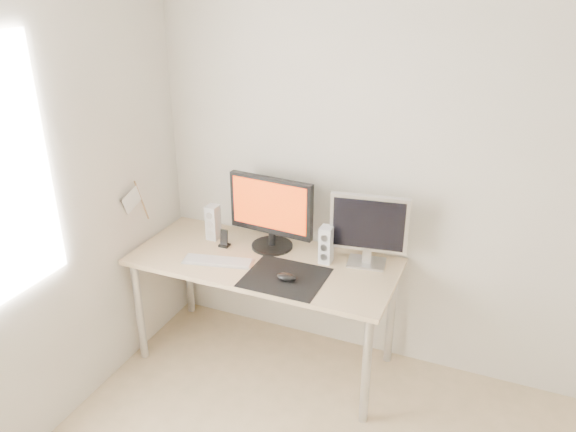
% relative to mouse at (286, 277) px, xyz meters
% --- Properties ---
extents(wall_back, '(3.50, 0.00, 3.50)m').
position_rel_mouse_xyz_m(wall_back, '(0.71, 0.55, 0.50)').
color(wall_back, white).
rests_on(wall_back, ground).
extents(mousepad, '(0.45, 0.40, 0.00)m').
position_rel_mouse_xyz_m(mousepad, '(-0.02, 0.03, -0.02)').
color(mousepad, black).
rests_on(mousepad, desk).
extents(mouse, '(0.12, 0.07, 0.04)m').
position_rel_mouse_xyz_m(mouse, '(0.00, 0.00, 0.00)').
color(mouse, black).
rests_on(mouse, mousepad).
extents(desk, '(1.60, 0.70, 0.73)m').
position_rel_mouse_xyz_m(desk, '(-0.22, 0.18, -0.10)').
color(desk, '#D1B587').
rests_on(desk, ground).
extents(main_monitor, '(0.55, 0.28, 0.47)m').
position_rel_mouse_xyz_m(main_monitor, '(-0.24, 0.34, 0.23)').
color(main_monitor, black).
rests_on(main_monitor, desk).
extents(second_monitor, '(0.45, 0.19, 0.43)m').
position_rel_mouse_xyz_m(second_monitor, '(0.36, 0.36, 0.22)').
color(second_monitor, silver).
rests_on(second_monitor, desk).
extents(speaker_left, '(0.07, 0.09, 0.23)m').
position_rel_mouse_xyz_m(speaker_left, '(-0.64, 0.31, 0.09)').
color(speaker_left, white).
rests_on(speaker_left, desk).
extents(speaker_right, '(0.07, 0.09, 0.23)m').
position_rel_mouse_xyz_m(speaker_right, '(0.13, 0.30, 0.09)').
color(speaker_right, white).
rests_on(speaker_right, desk).
extents(keyboard, '(0.44, 0.21, 0.02)m').
position_rel_mouse_xyz_m(keyboard, '(-0.46, 0.04, -0.02)').
color(keyboard, silver).
rests_on(keyboard, desk).
extents(phone_dock, '(0.06, 0.05, 0.11)m').
position_rel_mouse_xyz_m(phone_dock, '(-0.53, 0.24, 0.01)').
color(phone_dock, black).
rests_on(phone_dock, desk).
extents(pennant, '(0.01, 0.23, 0.29)m').
position_rel_mouse_xyz_m(pennant, '(-1.01, 0.03, 0.29)').
color(pennant, '#A57F54').
rests_on(pennant, wall_left).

